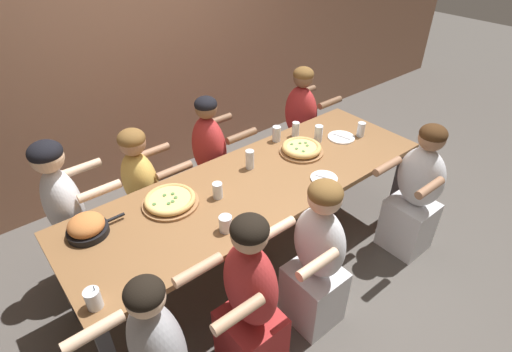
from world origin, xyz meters
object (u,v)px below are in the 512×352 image
at_px(drinking_glass_a, 318,134).
at_px(diner_near_right, 415,196).
at_px(empty_plate_b, 341,137).
at_px(drinking_glass_b, 277,134).
at_px(drinking_glass_e, 218,190).
at_px(pizza_board_main, 301,149).
at_px(drinking_glass_f, 361,130).
at_px(diner_near_midleft, 250,307).
at_px(diner_far_right, 300,130).
at_px(diner_far_left, 71,223).
at_px(skillet_bowl, 87,227).
at_px(drinking_glass_g, 226,225).
at_px(diner_far_center, 211,168).
at_px(cocktail_glass_blue, 94,300).
at_px(drinking_glass_c, 296,130).
at_px(diner_near_center, 316,263).
at_px(empty_plate_a, 324,178).
at_px(diner_far_midleft, 144,199).
at_px(drinking_glass_d, 250,161).

height_order(drinking_glass_a, diner_near_right, diner_near_right).
xyz_separation_m(empty_plate_b, drinking_glass_b, (-0.45, 0.31, 0.05)).
bearing_deg(drinking_glass_e, pizza_board_main, 3.74).
relative_size(drinking_glass_b, drinking_glass_f, 1.05).
bearing_deg(diner_near_midleft, diner_far_right, -51.93).
xyz_separation_m(diner_near_right, diner_far_left, (-2.17, 1.31, 0.05)).
bearing_deg(drinking_glass_a, drinking_glass_b, 138.98).
relative_size(skillet_bowl, diner_far_left, 0.29).
height_order(drinking_glass_g, diner_far_center, diner_far_center).
bearing_deg(diner_far_right, cocktail_glass_blue, -67.79).
bearing_deg(cocktail_glass_blue, drinking_glass_c, 17.48).
bearing_deg(drinking_glass_g, diner_near_right, -14.37).
bearing_deg(diner_near_midleft, diner_near_center, -90.00).
bearing_deg(drinking_glass_a, empty_plate_a, -131.85).
distance_m(drinking_glass_a, diner_far_right, 0.70).
bearing_deg(pizza_board_main, diner_near_right, -54.21).
relative_size(diner_far_right, diner_near_center, 1.02).
xyz_separation_m(cocktail_glass_blue, drinking_glass_g, (0.81, 0.04, -0.00)).
bearing_deg(empty_plate_b, cocktail_glass_blue, -171.19).
distance_m(empty_plate_b, diner_near_right, 0.74).
height_order(diner_far_right, diner_far_midleft, diner_far_right).
relative_size(skillet_bowl, drinking_glass_c, 2.82).
relative_size(diner_near_right, diner_near_center, 0.98).
xyz_separation_m(drinking_glass_a, diner_far_midleft, (-1.33, 0.53, -0.33)).
bearing_deg(drinking_glass_b, diner_near_center, -118.54).
bearing_deg(diner_far_right, diner_far_left, -90.00).
bearing_deg(drinking_glass_a, skillet_bowl, 176.90).
distance_m(drinking_glass_g, diner_far_center, 1.09).
xyz_separation_m(drinking_glass_a, diner_far_right, (0.34, 0.53, -0.30)).
height_order(pizza_board_main, diner_far_right, diner_far_right).
bearing_deg(diner_far_center, diner_far_right, 90.00).
xyz_separation_m(skillet_bowl, drinking_glass_e, (0.80, -0.19, 0.00)).
height_order(drinking_glass_d, diner_far_left, diner_far_left).
xyz_separation_m(skillet_bowl, empty_plate_a, (1.50, -0.50, -0.05)).
bearing_deg(drinking_glass_d, diner_far_midleft, 143.31).
bearing_deg(diner_near_center, drinking_glass_g, 46.54).
bearing_deg(drinking_glass_a, diner_near_right, -68.79).
bearing_deg(drinking_glass_f, empty_plate_a, -161.28).
relative_size(diner_near_midleft, diner_near_center, 1.03).
xyz_separation_m(drinking_glass_b, drinking_glass_d, (-0.42, -0.18, 0.01)).
bearing_deg(diner_far_right, diner_near_right, -1.76).
relative_size(pizza_board_main, drinking_glass_a, 2.46).
distance_m(drinking_glass_f, drinking_glass_g, 1.56).
bearing_deg(diner_far_center, drinking_glass_g, -28.28).
relative_size(drinking_glass_a, diner_far_midleft, 0.13).
bearing_deg(diner_far_left, diner_near_midleft, 22.49).
xyz_separation_m(pizza_board_main, diner_far_center, (-0.48, 0.57, -0.27)).
height_order(drinking_glass_b, drinking_glass_c, drinking_glass_b).
distance_m(drinking_glass_c, drinking_glass_e, 1.02).
distance_m(drinking_glass_e, drinking_glass_g, 0.33).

